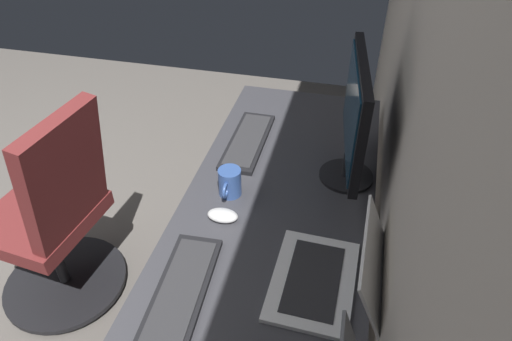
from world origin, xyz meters
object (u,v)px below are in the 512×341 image
object	(u,v)px
drawer_pedestal	(276,296)
laptop_leftmost	(337,275)
monitor_primary	(354,116)
office_chair	(55,223)
coffee_mug	(230,182)
keyboard_spare	(248,141)
keyboard_main	(180,293)
mouse_main	(223,215)

from	to	relation	value
drawer_pedestal	laptop_leftmost	size ratio (longest dim) A/B	1.98
monitor_primary	laptop_leftmost	distance (m)	0.56
drawer_pedestal	office_chair	distance (m)	0.96
drawer_pedestal	office_chair	size ratio (longest dim) A/B	0.72
drawer_pedestal	coffee_mug	world-z (taller)	coffee_mug
keyboard_spare	office_chair	distance (m)	0.87
laptop_leftmost	coffee_mug	world-z (taller)	laptop_leftmost
keyboard_spare	office_chair	world-z (taller)	office_chair
coffee_mug	office_chair	xyz separation A→B (m)	(0.05, -0.76, -0.33)
keyboard_main	office_chair	size ratio (longest dim) A/B	0.44
monitor_primary	coffee_mug	world-z (taller)	monitor_primary
monitor_primary	coffee_mug	size ratio (longest dim) A/B	4.19
monitor_primary	laptop_leftmost	size ratio (longest dim) A/B	1.44
laptop_leftmost	office_chair	xyz separation A→B (m)	(-0.27, -1.16, -0.33)
monitor_primary	office_chair	distance (m)	1.29
keyboard_spare	mouse_main	size ratio (longest dim) A/B	4.05
keyboard_spare	mouse_main	xyz separation A→B (m)	(0.45, 0.03, 0.01)
keyboard_spare	office_chair	size ratio (longest dim) A/B	0.43
keyboard_main	office_chair	distance (m)	0.89
keyboard_main	keyboard_spare	xyz separation A→B (m)	(-0.78, -0.00, 0.00)
drawer_pedestal	keyboard_main	xyz separation A→B (m)	(0.34, -0.22, 0.39)
office_chair	mouse_main	bearing A→B (deg)	83.99
mouse_main	monitor_primary	bearing A→B (deg)	130.45
keyboard_spare	mouse_main	world-z (taller)	mouse_main
keyboard_main	mouse_main	size ratio (longest dim) A/B	4.10
laptop_leftmost	drawer_pedestal	bearing A→B (deg)	-135.30
mouse_main	office_chair	distance (m)	0.82
keyboard_spare	laptop_leftmost	bearing A→B (deg)	33.33
keyboard_spare	coffee_mug	xyz separation A→B (m)	(0.32, 0.02, 0.04)
keyboard_spare	mouse_main	bearing A→B (deg)	3.76
keyboard_main	office_chair	bearing A→B (deg)	-118.47
laptop_leftmost	keyboard_main	size ratio (longest dim) A/B	0.82
laptop_leftmost	keyboard_main	world-z (taller)	laptop_leftmost
monitor_primary	coffee_mug	xyz separation A→B (m)	(0.19, -0.39, -0.21)
monitor_primary	mouse_main	size ratio (longest dim) A/B	4.87
keyboard_main	keyboard_spare	bearing A→B (deg)	-179.78
monitor_primary	office_chair	bearing A→B (deg)	-78.06
keyboard_spare	keyboard_main	bearing A→B (deg)	0.22
drawer_pedestal	keyboard_spare	xyz separation A→B (m)	(-0.44, -0.22, 0.39)
keyboard_main	mouse_main	xyz separation A→B (m)	(-0.32, 0.03, 0.01)
keyboard_spare	mouse_main	distance (m)	0.46
laptop_leftmost	office_chair	size ratio (longest dim) A/B	0.36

